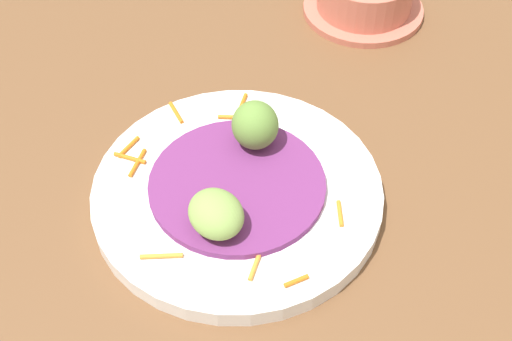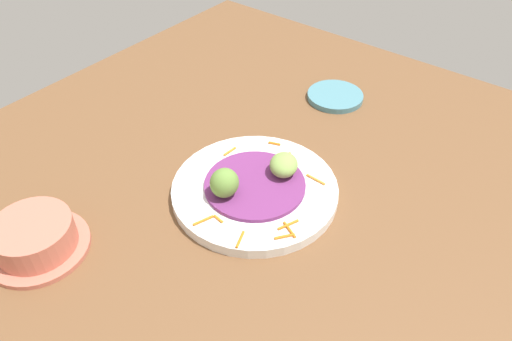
{
  "view_description": "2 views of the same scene",
  "coord_description": "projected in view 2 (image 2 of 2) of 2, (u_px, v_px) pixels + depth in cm",
  "views": [
    {
      "loc": [
        -3.02,
        -37.87,
        51.9
      ],
      "look_at": [
        1.01,
        3.55,
        5.8
      ],
      "focal_mm": 48.56,
      "sensor_mm": 36.0,
      "label": 1
    },
    {
      "loc": [
        -36.57,
        49.2,
        57.57
      ],
      "look_at": [
        -0.58,
        3.03,
        6.69
      ],
      "focal_mm": 34.59,
      "sensor_mm": 36.0,
      "label": 2
    }
  ],
  "objects": [
    {
      "name": "guac_scoop_left",
      "position": [
        284.0,
        165.0,
        0.79
      ],
      "size": [
        6.53,
        6.84,
        3.34
      ],
      "primitive_type": "ellipsoid",
      "rotation": [
        0.0,
        0.0,
        5.21
      ],
      "color": "#84A851",
      "rests_on": "cabbage_bed"
    },
    {
      "name": "cabbage_bed",
      "position": [
        255.0,
        185.0,
        0.79
      ],
      "size": [
        16.27,
        16.27,
        0.68
      ],
      "primitive_type": "cylinder",
      "color": "#702D6B",
      "rests_on": "main_plate"
    },
    {
      "name": "guac_scoop_center",
      "position": [
        224.0,
        183.0,
        0.75
      ],
      "size": [
        4.75,
        4.93,
        4.67
      ],
      "primitive_type": "ellipsoid",
      "rotation": [
        0.0,
        0.0,
        1.64
      ],
      "color": "olive",
      "rests_on": "cabbage_bed"
    },
    {
      "name": "side_plate_small",
      "position": [
        335.0,
        96.0,
        1.01
      ],
      "size": [
        11.41,
        11.41,
        1.16
      ],
      "primitive_type": "cylinder",
      "color": "teal",
      "rests_on": "table_surface"
    },
    {
      "name": "carrot_garnish",
      "position": [
        266.0,
        200.0,
        0.76
      ],
      "size": [
        20.55,
        23.72,
        0.4
      ],
      "color": "orange",
      "rests_on": "main_plate"
    },
    {
      "name": "table_surface",
      "position": [
        264.0,
        185.0,
        0.83
      ],
      "size": [
        110.0,
        110.0,
        2.0
      ],
      "primitive_type": "cube",
      "color": "brown",
      "rests_on": "ground"
    },
    {
      "name": "main_plate",
      "position": [
        255.0,
        190.0,
        0.8
      ],
      "size": [
        26.82,
        26.82,
        1.78
      ],
      "primitive_type": "cylinder",
      "color": "white",
      "rests_on": "table_surface"
    },
    {
      "name": "terracotta_bowl",
      "position": [
        35.0,
        238.0,
        0.7
      ],
      "size": [
        14.6,
        14.6,
        5.11
      ],
      "color": "#C66B56",
      "rests_on": "table_surface"
    }
  ]
}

